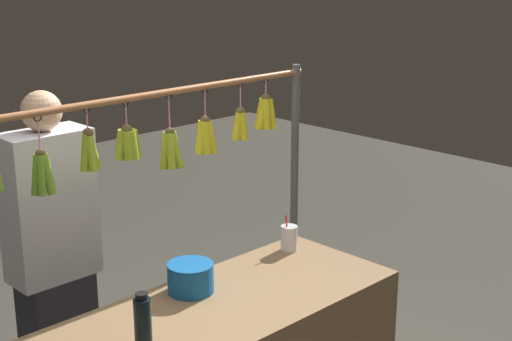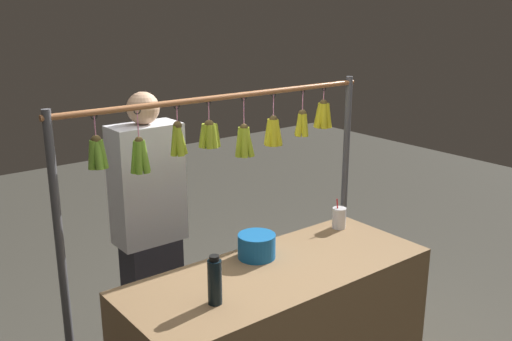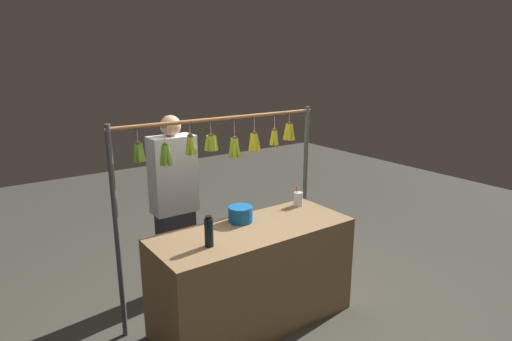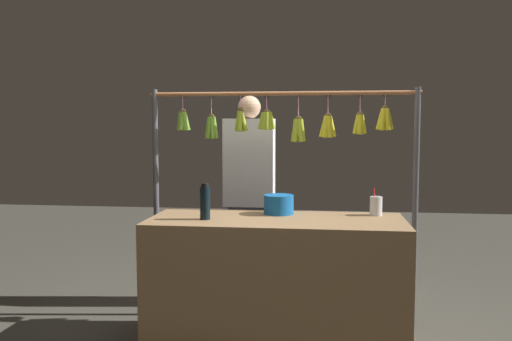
% 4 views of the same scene
% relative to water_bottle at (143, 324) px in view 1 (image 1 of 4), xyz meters
% --- Properties ---
extents(display_rack, '(2.07, 0.13, 1.82)m').
position_rel_water_bottle_xyz_m(display_rack, '(-0.50, -0.57, 0.34)').
color(display_rack, '#4C4C51').
rests_on(display_rack, ground).
extents(water_bottle, '(0.07, 0.07, 0.25)m').
position_rel_water_bottle_xyz_m(water_bottle, '(0.00, 0.00, 0.00)').
color(water_bottle, black).
rests_on(water_bottle, market_counter).
extents(blue_bucket, '(0.21, 0.21, 0.14)m').
position_rel_water_bottle_xyz_m(blue_bucket, '(-0.48, -0.29, -0.05)').
color(blue_bucket, '#1660A9').
rests_on(blue_bucket, market_counter).
extents(drink_cup, '(0.09, 0.09, 0.20)m').
position_rel_water_bottle_xyz_m(drink_cup, '(-1.17, -0.31, -0.05)').
color(drink_cup, silver).
rests_on(drink_cup, market_counter).
extents(vendor_person, '(0.42, 0.23, 1.79)m').
position_rel_water_bottle_xyz_m(vendor_person, '(-0.17, -0.98, -0.13)').
color(vendor_person, '#2D2D38').
rests_on(vendor_person, ground).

